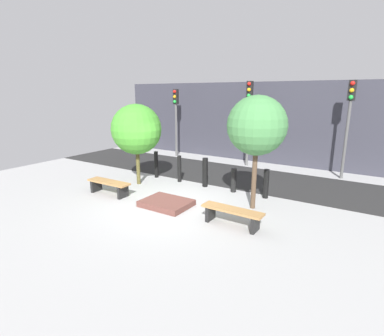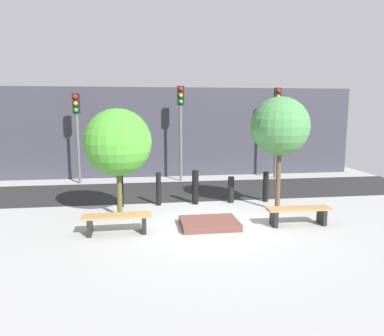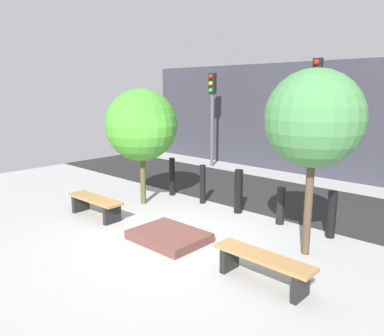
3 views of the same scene
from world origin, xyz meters
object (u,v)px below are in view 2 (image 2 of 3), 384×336
at_px(bollard_center, 195,187).
at_px(bollard_far_left, 121,189).
at_px(planter_bed, 209,223).
at_px(traffic_light_west, 77,122).
at_px(bollard_far_right, 266,187).
at_px(bench_right, 298,213).
at_px(tree_behind_right_bench, 280,127).
at_px(traffic_light_mid_east, 277,117).
at_px(bench_left, 117,220).
at_px(traffic_light_mid_west, 181,116).
at_px(bollard_left, 159,189).
at_px(bollard_right, 231,190).
at_px(tree_behind_left_bench, 118,142).

bearing_deg(bollard_center, bollard_far_left, 180.00).
xyz_separation_m(planter_bed, traffic_light_west, (-4.18, 6.37, 2.42)).
relative_size(planter_bed, bollard_far_right, 1.50).
height_order(bench_right, tree_behind_right_bench, tree_behind_right_bench).
xyz_separation_m(bench_right, bollard_center, (-2.33, 2.59, 0.21)).
height_order(tree_behind_right_bench, traffic_light_mid_east, traffic_light_mid_east).
bearing_deg(bench_left, traffic_light_mid_west, 69.29).
bearing_deg(bench_right, bollard_left, 144.76).
xyz_separation_m(bench_left, bollard_center, (2.33, 2.59, 0.21)).
bearing_deg(bollard_right, bollard_far_right, 0.00).
distance_m(bollard_left, traffic_light_mid_east, 7.02).
bearing_deg(tree_behind_left_bench, planter_bed, -28.92).
bearing_deg(planter_bed, bench_right, -4.90).
height_order(bollard_far_left, traffic_light_mid_west, traffic_light_mid_west).
xyz_separation_m(tree_behind_right_bench, bollard_center, (-2.33, 1.10, -1.96)).
bearing_deg(bollard_center, bench_right, -47.93).
distance_m(bollard_far_left, bollard_center, 2.35).
relative_size(bench_left, planter_bed, 1.13).
relative_size(bench_left, traffic_light_mid_west, 0.42).
distance_m(bench_left, bench_right, 4.67).
distance_m(bench_left, bollard_right, 4.36).
xyz_separation_m(tree_behind_left_bench, traffic_light_mid_west, (2.33, 5.09, 0.61)).
height_order(tree_behind_left_bench, bollard_far_right, tree_behind_left_bench).
xyz_separation_m(bollard_right, traffic_light_mid_west, (-1.17, 3.99, 2.29)).
height_order(tree_behind_right_bench, traffic_light_west, traffic_light_west).
distance_m(bollard_far_left, traffic_light_mid_west, 5.11).
distance_m(bollard_center, traffic_light_mid_west, 4.54).
xyz_separation_m(bench_right, bollard_left, (-3.51, 2.59, 0.19)).
bearing_deg(traffic_light_mid_west, tree_behind_left_bench, -114.66).
bearing_deg(bollard_far_right, planter_bed, -134.52).
xyz_separation_m(planter_bed, traffic_light_mid_west, (0.00, 6.37, 2.63)).
bearing_deg(traffic_light_west, traffic_light_mid_west, 0.01).
bearing_deg(bollard_far_left, bench_right, -28.92).
relative_size(tree_behind_right_bench, traffic_light_mid_east, 0.86).
xyz_separation_m(bench_right, tree_behind_left_bench, (-4.67, 1.49, 1.77)).
relative_size(bollard_left, traffic_light_west, 0.29).
relative_size(bench_left, bollard_right, 1.95).
distance_m(bench_right, tree_behind_left_bench, 5.21).
bearing_deg(traffic_light_mid_west, bollard_center, -90.00).
bearing_deg(bollard_right, traffic_light_mid_east, 52.98).
relative_size(tree_behind_left_bench, bollard_center, 2.79).
bearing_deg(traffic_light_west, traffic_light_mid_east, 0.00).
xyz_separation_m(tree_behind_left_bench, traffic_light_mid_east, (6.52, 5.08, 0.58)).
bearing_deg(bench_left, bollard_center, 46.77).
bearing_deg(traffic_light_mid_west, bollard_far_left, -120.47).
height_order(bollard_far_right, traffic_light_mid_east, traffic_light_mid_east).
bearing_deg(bollard_right, planter_bed, -116.18).
xyz_separation_m(planter_bed, bollard_right, (1.17, 2.39, 0.34)).
xyz_separation_m(bollard_far_left, bollard_center, (2.35, 0.00, -0.00)).
xyz_separation_m(tree_behind_left_bench, bollard_far_right, (4.68, 1.10, -1.62)).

